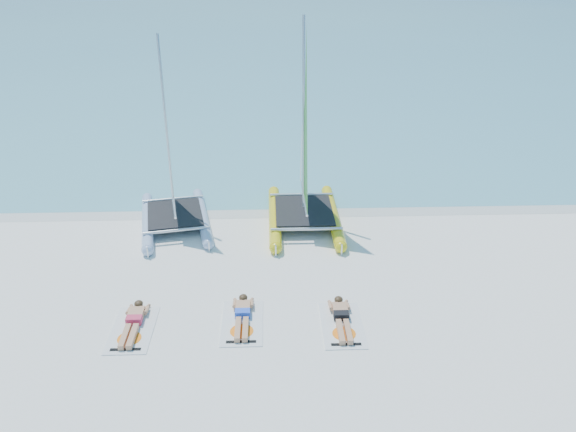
% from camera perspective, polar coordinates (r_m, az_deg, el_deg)
% --- Properties ---
extents(ground, '(140.00, 140.00, 0.00)m').
position_cam_1_polar(ground, '(14.82, -3.50, -8.27)').
color(ground, white).
rests_on(ground, ground).
extents(sea, '(140.00, 115.00, 0.01)m').
position_cam_1_polar(sea, '(75.78, -2.52, 19.13)').
color(sea, '#7ACBC7').
rests_on(sea, ground).
extents(wet_sand_strip, '(140.00, 1.40, 0.01)m').
position_cam_1_polar(wet_sand_strip, '(19.63, -3.19, 0.66)').
color(wet_sand_strip, silver).
rests_on(wet_sand_strip, ground).
extents(catamaran_blue, '(2.95, 4.81, 6.12)m').
position_cam_1_polar(catamaran_blue, '(18.34, -11.84, 4.49)').
color(catamaran_blue, '#A6BCDB').
rests_on(catamaran_blue, ground).
extents(catamaran_yellow, '(2.34, 5.22, 6.65)m').
position_cam_1_polar(catamaran_yellow, '(18.40, 1.60, 5.99)').
color(catamaran_yellow, yellow).
rests_on(catamaran_yellow, ground).
extents(towel_a, '(1.00, 1.85, 0.02)m').
position_cam_1_polar(towel_a, '(14.15, -15.51, -11.07)').
color(towel_a, white).
rests_on(towel_a, ground).
extents(sunbather_a, '(0.37, 1.73, 0.26)m').
position_cam_1_polar(sunbather_a, '(14.24, -15.40, -10.26)').
color(sunbather_a, tan).
rests_on(sunbather_a, towel_a).
extents(towel_b, '(1.00, 1.85, 0.02)m').
position_cam_1_polar(towel_b, '(13.92, -4.67, -10.75)').
color(towel_b, white).
rests_on(towel_b, ground).
extents(sunbather_b, '(0.37, 1.73, 0.26)m').
position_cam_1_polar(sunbather_b, '(14.01, -4.65, -9.93)').
color(sunbather_b, tan).
rests_on(sunbather_b, towel_b).
extents(towel_c, '(1.00, 1.85, 0.02)m').
position_cam_1_polar(towel_c, '(13.86, 5.53, -10.97)').
color(towel_c, white).
rests_on(towel_c, ground).
extents(sunbather_c, '(0.37, 1.73, 0.26)m').
position_cam_1_polar(sunbather_c, '(13.95, 5.45, -10.14)').
color(sunbather_c, tan).
rests_on(sunbather_c, towel_c).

